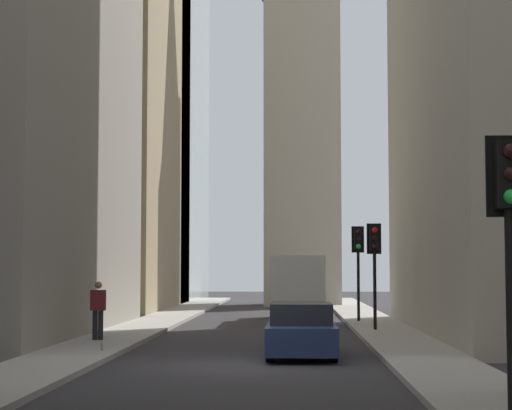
{
  "coord_description": "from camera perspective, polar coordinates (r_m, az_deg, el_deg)",
  "views": [
    {
      "loc": [
        -21.62,
        -1.17,
        2.33
      ],
      "look_at": [
        8.18,
        0.03,
        4.42
      ],
      "focal_mm": 63.13,
      "sensor_mm": 36.0,
      "label": 1
    }
  ],
  "objects": [
    {
      "name": "traffic_light_foreground",
      "position": [
        12.32,
        15.73,
        -0.47
      ],
      "size": [
        0.43,
        0.52,
        3.97
      ],
      "color": "black",
      "rests_on": "sidewalk_left"
    },
    {
      "name": "sidewalk_right",
      "position": [
        22.47,
        -12.51,
        -9.68
      ],
      "size": [
        90.0,
        2.2,
        0.14
      ],
      "primitive_type": "cube",
      "color": "#A8A399",
      "rests_on": "ground_plane"
    },
    {
      "name": "sedan_navy",
      "position": [
        23.81,
        2.87,
        -8.01
      ],
      "size": [
        4.3,
        1.78,
        1.42
      ],
      "color": "navy",
      "rests_on": "ground_plane"
    },
    {
      "name": "sidewalk_left",
      "position": [
        21.99,
        11.16,
        -9.83
      ],
      "size": [
        90.0,
        2.2,
        0.14
      ],
      "primitive_type": "cube",
      "color": "#A8A399",
      "rests_on": "ground_plane"
    },
    {
      "name": "delivery_truck",
      "position": [
        39.95,
        2.64,
        -5.25
      ],
      "size": [
        6.46,
        2.25,
        2.84
      ],
      "color": "silver",
      "rests_on": "ground_plane"
    },
    {
      "name": "traffic_light_far_junction",
      "position": [
        32.51,
        7.52,
        -2.93
      ],
      "size": [
        0.43,
        0.52,
        3.79
      ],
      "color": "black",
      "rests_on": "sidewalk_left"
    },
    {
      "name": "pedestrian",
      "position": [
        28.1,
        -9.98,
        -6.44
      ],
      "size": [
        0.26,
        0.44,
        1.77
      ],
      "color": "black",
      "rests_on": "sidewalk_right"
    },
    {
      "name": "church_spire",
      "position": [
        57.87,
        2.9,
        9.53
      ],
      "size": [
        5.15,
        5.15,
        30.38
      ],
      "color": "#A8A091",
      "rests_on": "ground_plane"
    },
    {
      "name": "building_right_far",
      "position": [
        53.03,
        -10.73,
        9.29
      ],
      "size": [
        17.61,
        10.0,
        28.94
      ],
      "color": "#9E8966",
      "rests_on": "ground_plane"
    },
    {
      "name": "ground_plane",
      "position": [
        21.78,
        -0.81,
        -10.14
      ],
      "size": [
        135.0,
        135.0,
        0.0
      ],
      "primitive_type": "plane",
      "color": "#302D30"
    },
    {
      "name": "traffic_light_midblock",
      "position": [
        37.75,
        6.49,
        -2.92
      ],
      "size": [
        0.43,
        0.52,
        3.93
      ],
      "color": "black",
      "rests_on": "sidewalk_left"
    },
    {
      "name": "discarded_bottle",
      "position": [
        24.45,
        -9.74,
        -8.83
      ],
      "size": [
        0.07,
        0.07,
        0.27
      ],
      "color": "#999EA3",
      "rests_on": "sidewalk_right"
    }
  ]
}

